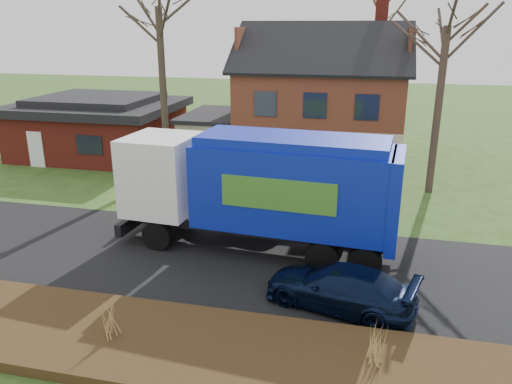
# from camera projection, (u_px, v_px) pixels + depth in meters

# --- Properties ---
(ground) EXTENTS (120.00, 120.00, 0.00)m
(ground) POSITION_uv_depth(u_px,v_px,m) (221.00, 259.00, 17.74)
(ground) COLOR #2E4818
(ground) RESTS_ON ground
(road) EXTENTS (80.00, 7.00, 0.02)m
(road) POSITION_uv_depth(u_px,v_px,m) (221.00, 259.00, 17.74)
(road) COLOR black
(road) RESTS_ON ground
(mulch_verge) EXTENTS (80.00, 3.50, 0.30)m
(mulch_verge) POSITION_uv_depth(u_px,v_px,m) (160.00, 344.00, 12.80)
(mulch_verge) COLOR black
(mulch_verge) RESTS_ON ground
(main_house) EXTENTS (12.95, 8.95, 9.26)m
(main_house) POSITION_uv_depth(u_px,v_px,m) (314.00, 95.00, 28.97)
(main_house) COLOR beige
(main_house) RESTS_ON ground
(ranch_house) EXTENTS (9.80, 8.20, 3.70)m
(ranch_house) POSITION_uv_depth(u_px,v_px,m) (99.00, 126.00, 31.74)
(ranch_house) COLOR maroon
(ranch_house) RESTS_ON ground
(garbage_truck) EXTENTS (10.32, 3.46, 4.35)m
(garbage_truck) POSITION_uv_depth(u_px,v_px,m) (263.00, 185.00, 17.72)
(garbage_truck) COLOR black
(garbage_truck) RESTS_ON ground
(silver_sedan) EXTENTS (5.26, 3.58, 1.64)m
(silver_sedan) POSITION_uv_depth(u_px,v_px,m) (244.00, 201.00, 21.16)
(silver_sedan) COLOR #A4A6AB
(silver_sedan) RESTS_ON ground
(navy_wagon) EXTENTS (4.75, 2.90, 1.29)m
(navy_wagon) POSITION_uv_depth(u_px,v_px,m) (340.00, 287.00, 14.56)
(navy_wagon) COLOR black
(navy_wagon) RESTS_ON ground
(grass_clump_mid) EXTENTS (0.39, 0.32, 1.08)m
(grass_clump_mid) POSITION_uv_depth(u_px,v_px,m) (111.00, 316.00, 12.76)
(grass_clump_mid) COLOR #AD814C
(grass_clump_mid) RESTS_ON mulch_verge
(grass_clump_east) EXTENTS (0.38, 0.32, 0.96)m
(grass_clump_east) POSITION_uv_depth(u_px,v_px,m) (381.00, 343.00, 11.79)
(grass_clump_east) COLOR #A38B48
(grass_clump_east) RESTS_ON mulch_verge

